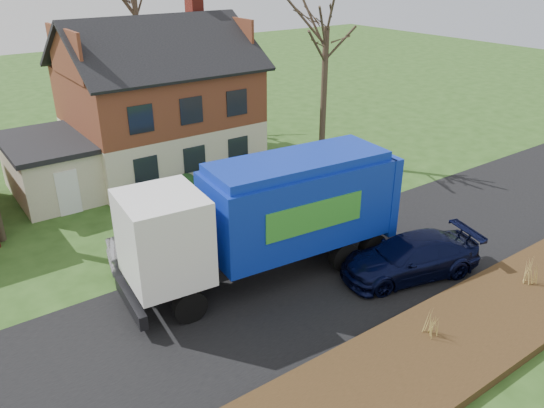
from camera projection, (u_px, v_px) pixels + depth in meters
ground at (284, 291)px, 18.76m from camera, size 120.00×120.00×0.00m
road at (284, 291)px, 18.75m from camera, size 80.00×7.00×0.02m
mulch_verge at (398, 375)px, 14.79m from camera, size 80.00×3.50×0.30m
main_house at (150, 97)px, 28.08m from camera, size 12.95×8.95×9.26m
garbage_truck at (272, 212)px, 18.79m from camera, size 10.44×3.67×4.39m
silver_sedan at (173, 245)px, 20.19m from camera, size 5.07×2.70×1.59m
navy_wagon at (410, 257)px, 19.43m from camera, size 5.64×3.45×1.53m
tree_front_east at (328, 2)px, 27.06m from camera, size 3.85×3.85×10.68m
grass_clump_mid at (430, 323)px, 15.93m from camera, size 0.32×0.26×0.89m
grass_clump_east at (531, 270)px, 18.54m from camera, size 0.39×0.32×0.97m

